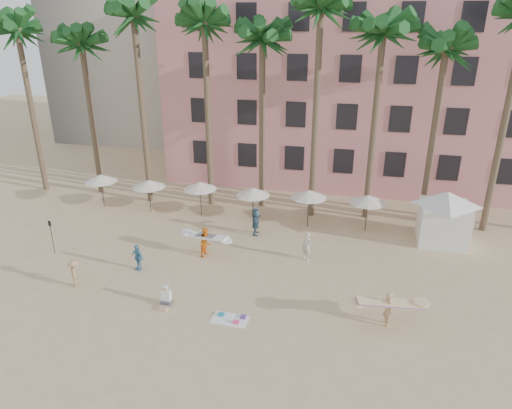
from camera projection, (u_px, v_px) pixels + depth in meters
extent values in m
plane|color=#D1B789|center=(214.00, 327.00, 21.85)|extent=(120.00, 120.00, 0.00)
cube|color=#DA8585|center=(374.00, 87.00, 40.84)|extent=(35.00, 14.00, 16.00)
cylinder|color=brown|center=(33.00, 114.00, 37.04)|extent=(0.44, 0.44, 13.00)
cylinder|color=brown|center=(92.00, 122.00, 36.65)|extent=(0.44, 0.44, 12.00)
cylinder|color=brown|center=(143.00, 114.00, 34.34)|extent=(0.44, 0.44, 14.00)
cylinder|color=brown|center=(208.00, 119.00, 33.86)|extent=(0.44, 0.44, 13.50)
cylinder|color=brown|center=(262.00, 127.00, 33.67)|extent=(0.44, 0.44, 12.50)
cylinder|color=brown|center=(315.00, 119.00, 31.57)|extent=(0.44, 0.44, 14.50)
cylinder|color=brown|center=(374.00, 131.00, 31.48)|extent=(0.44, 0.44, 13.00)
cylinder|color=brown|center=(433.00, 139.00, 31.30)|extent=(0.44, 0.44, 12.00)
cylinder|color=brown|center=(503.00, 131.00, 29.19)|extent=(0.44, 0.44, 14.00)
cylinder|color=#332B23|center=(102.00, 192.00, 35.33)|extent=(0.07, 0.07, 2.50)
cone|color=silver|center=(101.00, 178.00, 34.91)|extent=(2.50, 2.50, 0.55)
cylinder|color=#332B23|center=(150.00, 197.00, 34.44)|extent=(0.07, 0.07, 2.40)
cone|color=silver|center=(148.00, 184.00, 34.04)|extent=(2.50, 2.50, 0.55)
cylinder|color=#332B23|center=(201.00, 199.00, 33.77)|extent=(0.07, 0.07, 2.50)
cone|color=silver|center=(200.00, 186.00, 33.36)|extent=(2.50, 2.50, 0.55)
cylinder|color=#332B23|center=(253.00, 205.00, 32.88)|extent=(0.07, 0.07, 2.40)
cone|color=silver|center=(253.00, 192.00, 32.48)|extent=(2.50, 2.50, 0.55)
cylinder|color=#332B23|center=(308.00, 209.00, 31.93)|extent=(0.07, 0.07, 2.60)
cone|color=silver|center=(309.00, 194.00, 31.49)|extent=(2.50, 2.50, 0.55)
cylinder|color=#332B23|center=(366.00, 214.00, 31.30)|extent=(0.07, 0.07, 2.50)
cone|color=silver|center=(368.00, 199.00, 30.89)|extent=(2.50, 2.50, 0.55)
cube|color=white|center=(443.00, 223.00, 29.72)|extent=(3.07, 3.07, 2.60)
cone|color=white|center=(447.00, 198.00, 29.06)|extent=(4.60, 4.60, 0.90)
cube|color=white|center=(230.00, 319.00, 22.35)|extent=(1.84, 1.08, 0.02)
cube|color=teal|center=(221.00, 314.00, 22.63)|extent=(0.31, 0.26, 0.10)
cube|color=#F24384|center=(236.00, 322.00, 22.05)|extent=(0.29, 0.23, 0.12)
cube|color=#5D3A8C|center=(243.00, 317.00, 22.45)|extent=(0.27, 0.31, 0.08)
imported|color=tan|center=(389.00, 309.00, 21.66)|extent=(0.57, 0.73, 1.78)
cube|color=beige|center=(389.00, 303.00, 21.53)|extent=(3.19, 1.45, 0.37)
imported|color=orange|center=(206.00, 242.00, 28.11)|extent=(0.89, 1.04, 1.85)
cube|color=white|center=(206.00, 236.00, 27.97)|extent=(2.89, 1.33, 0.29)
imported|color=teal|center=(138.00, 257.00, 26.54)|extent=(1.02, 0.77, 1.61)
imported|color=tan|center=(75.00, 273.00, 24.85)|extent=(1.15, 1.17, 1.61)
imported|color=#385263|center=(256.00, 221.00, 30.83)|extent=(0.75, 1.83, 1.92)
imported|color=beige|center=(307.00, 246.00, 27.60)|extent=(0.78, 0.75, 1.80)
cylinder|color=black|center=(52.00, 238.00, 28.29)|extent=(0.04, 0.04, 2.10)
cube|color=black|center=(49.00, 223.00, 27.91)|extent=(0.18, 0.03, 0.35)
cube|color=#3F3F4C|center=(166.00, 303.00, 23.45)|extent=(0.49, 0.45, 0.26)
cube|color=tan|center=(164.00, 308.00, 23.13)|extent=(0.43, 0.49, 0.13)
cube|color=white|center=(166.00, 295.00, 23.34)|extent=(0.47, 0.28, 0.59)
sphere|color=tan|center=(166.00, 288.00, 23.18)|extent=(0.26, 0.26, 0.26)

